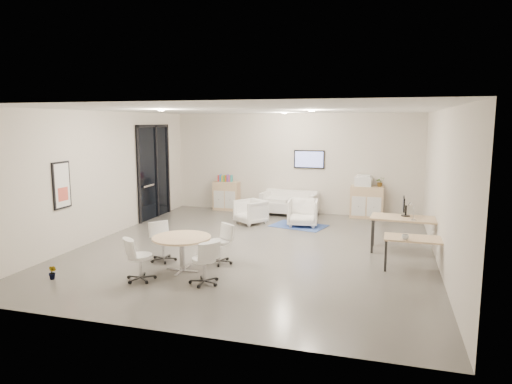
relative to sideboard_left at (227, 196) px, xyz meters
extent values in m
cube|color=#56534E|center=(2.24, -4.25, -0.88)|extent=(8.00, 9.00, 0.80)
cube|color=white|center=(2.24, -4.25, 3.12)|extent=(8.00, 9.00, 0.80)
cube|color=beige|center=(2.24, 0.65, 1.12)|extent=(8.00, 0.80, 3.20)
cube|color=beige|center=(2.24, -9.15, 1.12)|extent=(8.00, 0.80, 3.20)
cube|color=beige|center=(-2.16, -4.25, 1.12)|extent=(0.80, 9.00, 3.20)
cube|color=beige|center=(6.64, -4.25, 1.12)|extent=(0.80, 9.00, 3.20)
cube|color=black|center=(-1.72, -1.75, 0.95)|extent=(0.02, 1.90, 2.85)
cube|color=black|center=(-1.70, -1.75, 2.33)|extent=(0.06, 1.90, 0.08)
cube|color=black|center=(-1.70, -2.66, 0.95)|extent=(0.06, 0.08, 2.85)
cube|color=black|center=(-1.70, -0.84, 0.95)|extent=(0.06, 0.08, 2.85)
cube|color=black|center=(-1.70, -1.60, 0.95)|extent=(0.06, 0.07, 2.85)
cube|color=#B2B2B7|center=(-1.66, -2.20, 0.57)|extent=(0.04, 0.60, 0.05)
cube|color=black|center=(-1.74, -5.85, 1.07)|extent=(0.04, 0.54, 1.04)
cube|color=white|center=(-1.72, -5.85, 1.07)|extent=(0.01, 0.46, 0.96)
cube|color=#D25140|center=(-1.71, -5.85, 0.87)|extent=(0.01, 0.32, 0.30)
cube|color=black|center=(2.74, 0.21, 1.27)|extent=(0.98, 0.05, 0.58)
cube|color=#8F9EF8|center=(2.74, 0.18, 1.27)|extent=(0.90, 0.01, 0.50)
cylinder|color=#FFEAC6|center=(0.44, -5.25, 2.70)|extent=(0.14, 0.14, 0.03)
cylinder|color=#FFEAC6|center=(3.44, -3.75, 2.70)|extent=(0.14, 0.14, 0.03)
cylinder|color=#FFEAC6|center=(2.24, -1.25, 2.70)|extent=(0.14, 0.14, 0.03)
cube|color=tan|center=(0.00, 0.00, 0.00)|extent=(0.85, 0.43, 0.96)
cube|color=silver|center=(-0.20, -0.22, -0.09)|extent=(0.36, 0.02, 0.57)
cube|color=silver|center=(0.20, -0.22, -0.09)|extent=(0.36, 0.02, 0.57)
cube|color=tan|center=(4.58, -0.01, 0.02)|extent=(0.99, 0.46, 0.99)
cube|color=silver|center=(4.35, -0.25, -0.08)|extent=(0.41, 0.02, 0.59)
cube|color=silver|center=(4.81, -0.25, -0.08)|extent=(0.41, 0.02, 0.59)
cube|color=red|center=(-0.27, 0.00, 0.59)|extent=(0.04, 0.14, 0.22)
cube|color=#337FCC|center=(-0.20, 0.00, 0.59)|extent=(0.04, 0.14, 0.22)
cube|color=gold|center=(-0.14, 0.00, 0.59)|extent=(0.04, 0.14, 0.22)
cube|color=#4CB24C|center=(-0.07, 0.00, 0.59)|extent=(0.04, 0.14, 0.22)
cube|color=#CC6619|center=(-0.01, 0.00, 0.59)|extent=(0.04, 0.14, 0.22)
cube|color=purple|center=(0.05, 0.00, 0.59)|extent=(0.04, 0.14, 0.22)
cube|color=#E54C7F|center=(0.12, 0.00, 0.59)|extent=(0.04, 0.14, 0.22)
cube|color=teal|center=(0.18, 0.00, 0.59)|extent=(0.04, 0.14, 0.22)
cube|color=white|center=(4.46, -0.01, 0.65)|extent=(0.53, 0.45, 0.29)
cube|color=white|center=(4.46, -0.01, 0.83)|extent=(0.40, 0.34, 0.06)
cube|color=white|center=(2.21, -0.24, -0.21)|extent=(1.79, 1.00, 0.32)
cube|color=white|center=(2.21, 0.10, 0.11)|extent=(1.73, 0.34, 0.32)
cube|color=white|center=(1.42, -0.24, -0.05)|extent=(0.22, 0.87, 0.65)
cube|color=white|center=(2.99, -0.24, -0.05)|extent=(0.22, 0.87, 0.65)
cube|color=#2F4991|center=(2.79, -1.70, -0.47)|extent=(1.69, 1.33, 0.01)
imported|color=white|center=(1.39, -1.79, -0.09)|extent=(1.02, 1.01, 0.77)
imported|color=white|center=(2.89, -1.66, -0.06)|extent=(0.89, 0.85, 0.84)
cube|color=tan|center=(5.60, -3.58, 0.30)|extent=(1.58, 0.87, 0.04)
cube|color=black|center=(4.89, -3.91, -0.10)|extent=(0.05, 0.05, 0.75)
cube|color=black|center=(6.30, -3.91, -0.10)|extent=(0.05, 0.05, 0.75)
cube|color=black|center=(4.89, -3.25, -0.10)|extent=(0.05, 0.05, 0.75)
cube|color=black|center=(6.30, -3.25, -0.10)|extent=(0.05, 0.05, 0.75)
cube|color=tan|center=(5.78, -4.89, 0.16)|extent=(1.27, 0.65, 0.04)
cube|color=black|center=(5.19, -5.16, -0.17)|extent=(0.05, 0.05, 0.62)
cube|color=black|center=(6.36, -5.16, -0.17)|extent=(0.05, 0.05, 0.62)
cube|color=black|center=(5.19, -4.62, -0.17)|extent=(0.05, 0.05, 0.62)
cube|color=black|center=(6.36, -4.62, -0.17)|extent=(0.05, 0.05, 0.62)
cylinder|color=black|center=(5.60, -3.43, 0.33)|extent=(0.20, 0.20, 0.02)
cube|color=black|center=(5.60, -3.43, 0.45)|extent=(0.04, 0.03, 0.24)
cube|color=black|center=(5.55, -3.43, 0.60)|extent=(0.03, 0.50, 0.32)
cylinder|color=tan|center=(1.33, -6.27, 0.21)|extent=(1.15, 1.15, 0.04)
cylinder|color=#B2B2B7|center=(1.33, -6.27, -0.15)|extent=(0.10, 0.10, 0.66)
cube|color=#B2B2B7|center=(1.33, -6.27, -0.46)|extent=(0.67, 0.06, 0.03)
cube|color=#B2B2B7|center=(1.33, -6.27, -0.46)|extent=(0.06, 0.67, 0.03)
imported|color=#3F7F3F|center=(4.95, 0.00, 0.62)|extent=(0.33, 0.35, 0.22)
imported|color=#3F7F3F|center=(-0.80, -7.39, -0.42)|extent=(0.16, 0.28, 0.12)
imported|color=white|center=(5.54, -5.11, 0.25)|extent=(0.15, 0.13, 0.13)
camera|label=1|loc=(5.16, -14.21, 2.45)|focal=32.00mm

